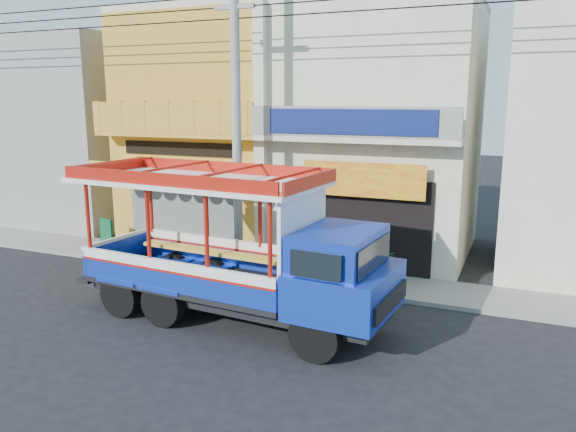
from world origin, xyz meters
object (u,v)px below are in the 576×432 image
object	(u,v)px
utility_pole	(241,104)
potted_plant_b	(368,262)
potted_plant_c	(386,268)
green_sign	(107,236)
potted_plant_a	(348,257)
songthaew_truck	(253,253)

from	to	relation	value
utility_pole	potted_plant_b	world-z (taller)	utility_pole
utility_pole	potted_plant_b	distance (m)	5.74
potted_plant_b	potted_plant_c	xyz separation A→B (m)	(0.59, -0.37, 0.01)
green_sign	potted_plant_a	bearing A→B (deg)	2.12
songthaew_truck	potted_plant_b	distance (m)	4.52
utility_pole	potted_plant_a	bearing A→B (deg)	19.27
songthaew_truck	potted_plant_c	size ratio (longest dim) A/B	8.19
utility_pole	songthaew_truck	size ratio (longest dim) A/B	3.54
potted_plant_a	green_sign	bearing A→B (deg)	141.27
potted_plant_a	potted_plant_b	world-z (taller)	potted_plant_a
green_sign	potted_plant_a	size ratio (longest dim) A/B	0.95
songthaew_truck	potted_plant_c	bearing A→B (deg)	58.75
utility_pole	potted_plant_c	xyz separation A→B (m)	(4.10, 0.62, -4.43)
utility_pole	potted_plant_c	distance (m)	6.07
green_sign	potted_plant_c	bearing A→B (deg)	-0.42
utility_pole	green_sign	world-z (taller)	utility_pole
potted_plant_c	songthaew_truck	bearing A→B (deg)	12.19
green_sign	potted_plant_c	size ratio (longest dim) A/B	1.08
green_sign	potted_plant_c	world-z (taller)	green_sign
potted_plant_a	utility_pole	bearing A→B (deg)	158.41
utility_pole	potted_plant_c	world-z (taller)	utility_pole
green_sign	potted_plant_b	world-z (taller)	green_sign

